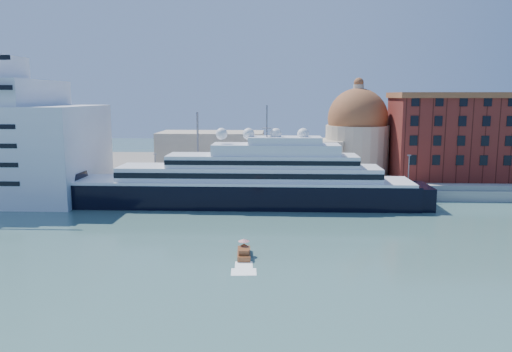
{
  "coord_description": "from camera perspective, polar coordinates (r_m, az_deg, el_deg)",
  "views": [
    {
      "loc": [
        -0.79,
        -86.06,
        24.27
      ],
      "look_at": [
        -5.3,
        18.0,
        7.54
      ],
      "focal_mm": 35.0,
      "sensor_mm": 36.0,
      "label": 1
    }
  ],
  "objects": [
    {
      "name": "service_barge",
      "position": [
        122.49,
        -25.47,
        -2.84
      ],
      "size": [
        12.22,
        5.84,
        2.64
      ],
      "rotation": [
        0.0,
        0.0,
        -0.17
      ],
      "color": "white",
      "rests_on": "ground"
    },
    {
      "name": "superyacht",
      "position": [
        111.35,
        -3.07,
        -1.11
      ],
      "size": [
        87.32,
        12.11,
        26.1
      ],
      "color": "black",
      "rests_on": "ground"
    },
    {
      "name": "quay_fence",
      "position": [
        117.49,
        2.83,
        -1.27
      ],
      "size": [
        180.0,
        0.1,
        1.2
      ],
      "primitive_type": "cube",
      "color": "slate",
      "rests_on": "quay"
    },
    {
      "name": "warehouse",
      "position": [
        148.18,
        23.42,
        4.32
      ],
      "size": [
        43.0,
        19.0,
        23.25
      ],
      "color": "maroon",
      "rests_on": "land"
    },
    {
      "name": "church",
      "position": [
        144.57,
        5.33,
        3.78
      ],
      "size": [
        66.0,
        18.0,
        25.5
      ],
      "color": "beige",
      "rests_on": "land"
    },
    {
      "name": "lamp_posts",
      "position": [
        119.79,
        -3.23,
        2.19
      ],
      "size": [
        120.8,
        2.4,
        18.0
      ],
      "color": "slate",
      "rests_on": "quay"
    },
    {
      "name": "quay",
      "position": [
        122.25,
        2.81,
        -1.74
      ],
      "size": [
        180.0,
        10.0,
        2.5
      ],
      "primitive_type": "cube",
      "color": "gray",
      "rests_on": "ground"
    },
    {
      "name": "water_taxi",
      "position": [
        76.93,
        -1.4,
        -8.74
      ],
      "size": [
        2.34,
        5.99,
        2.79
      ],
      "rotation": [
        0.0,
        0.0,
        0.07
      ],
      "color": "brown",
      "rests_on": "ground"
    },
    {
      "name": "land",
      "position": [
        162.73,
        2.74,
        0.89
      ],
      "size": [
        260.0,
        72.0,
        2.0
      ],
      "primitive_type": "cube",
      "color": "slate",
      "rests_on": "ground"
    },
    {
      "name": "ground",
      "position": [
        89.42,
        2.92,
        -6.63
      ],
      "size": [
        400.0,
        400.0,
        0.0
      ],
      "primitive_type": "plane",
      "color": "#325753",
      "rests_on": "ground"
    }
  ]
}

